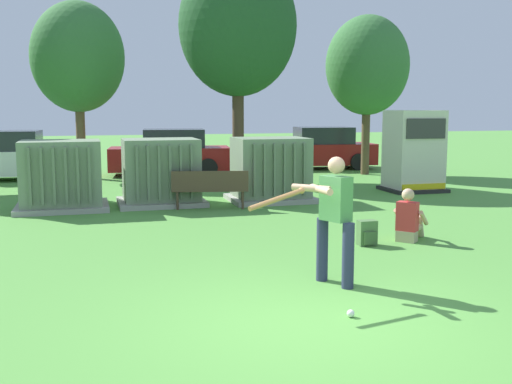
% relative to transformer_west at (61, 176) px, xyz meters
% --- Properties ---
extents(ground_plane, '(96.00, 96.00, 0.00)m').
position_rel_transformer_west_xyz_m(ground_plane, '(2.91, -8.83, -0.79)').
color(ground_plane, '#51933D').
extents(transformer_west, '(2.10, 1.70, 1.62)m').
position_rel_transformer_west_xyz_m(transformer_west, '(0.00, 0.00, 0.00)').
color(transformer_west, '#9E9B93').
rests_on(transformer_west, ground).
extents(transformer_mid_west, '(2.10, 1.70, 1.62)m').
position_rel_transformer_west_xyz_m(transformer_mid_west, '(2.34, 0.12, 0.00)').
color(transformer_mid_west, '#9E9B93').
rests_on(transformer_mid_west, ground).
extents(transformer_mid_east, '(2.10, 1.70, 1.62)m').
position_rel_transformer_west_xyz_m(transformer_mid_east, '(5.11, -0.05, 0.00)').
color(transformer_mid_east, '#9E9B93').
rests_on(transformer_mid_east, ground).
extents(generator_enclosure, '(1.60, 1.40, 2.30)m').
position_rel_transformer_west_xyz_m(generator_enclosure, '(9.60, 0.67, 0.35)').
color(generator_enclosure, '#262626').
rests_on(generator_enclosure, ground).
extents(park_bench, '(1.84, 0.77, 0.92)m').
position_rel_transformer_west_xyz_m(park_bench, '(3.36, -0.90, -0.25)').
color(park_bench, '#4C3828').
rests_on(park_bench, ground).
extents(batter, '(1.56, 0.92, 1.74)m').
position_rel_transformer_west_xyz_m(batter, '(3.70, -7.50, 0.19)').
color(batter, '#282D4C').
rests_on(batter, ground).
extents(sports_ball, '(0.09, 0.09, 0.09)m').
position_rel_transformer_west_xyz_m(sports_ball, '(3.41, -8.77, -0.74)').
color(sports_ball, white).
rests_on(sports_ball, ground).
extents(seated_spectator, '(0.75, 0.73, 0.96)m').
position_rel_transformer_west_xyz_m(seated_spectator, '(6.12, -5.27, -0.41)').
color(seated_spectator, tan).
rests_on(seated_spectator, ground).
extents(backpack, '(0.32, 0.26, 0.44)m').
position_rel_transformer_west_xyz_m(backpack, '(5.23, -5.43, -0.57)').
color(backpack, '#4C723F').
rests_on(backpack, ground).
extents(tree_center_left, '(3.07, 3.07, 5.86)m').
position_rel_transformer_west_xyz_m(tree_center_left, '(0.45, 6.67, 3.24)').
color(tree_center_left, brown).
rests_on(tree_center_left, ground).
extents(tree_center_right, '(3.77, 3.77, 7.20)m').
position_rel_transformer_west_xyz_m(tree_center_right, '(5.40, 4.55, 4.15)').
color(tree_center_right, '#4C3828').
rests_on(tree_center_right, ground).
extents(tree_right, '(2.92, 2.92, 5.57)m').
position_rel_transformer_west_xyz_m(tree_right, '(10.21, 5.10, 3.04)').
color(tree_right, brown).
rests_on(tree_right, ground).
extents(parked_car_leftmost, '(4.34, 2.20, 1.62)m').
position_rel_transformer_west_xyz_m(parked_car_leftmost, '(-2.03, 6.72, -0.04)').
color(parked_car_leftmost, silver).
rests_on(parked_car_leftmost, ground).
extents(parked_car_left_of_center, '(4.38, 2.31, 1.62)m').
position_rel_transformer_west_xyz_m(parked_car_left_of_center, '(3.50, 6.81, -0.04)').
color(parked_car_left_of_center, maroon).
rests_on(parked_car_left_of_center, ground).
extents(parked_car_right_of_center, '(4.36, 2.26, 1.62)m').
position_rel_transformer_west_xyz_m(parked_car_right_of_center, '(9.44, 7.47, -0.04)').
color(parked_car_right_of_center, maroon).
rests_on(parked_car_right_of_center, ground).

